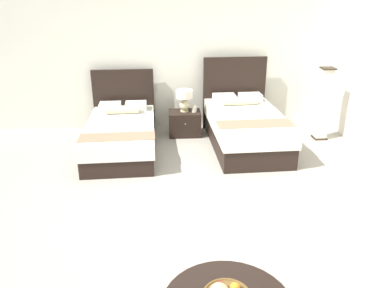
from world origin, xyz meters
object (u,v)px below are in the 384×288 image
table_lamp (184,98)px  floor_lamp_corner (323,104)px  nightstand (185,123)px  bed_near_window (122,133)px  bed_near_corner (245,127)px  vase (194,109)px

table_lamp → floor_lamp_corner: floor_lamp_corner is taller
nightstand → floor_lamp_corner: (2.47, -0.38, 0.43)m
bed_near_window → floor_lamp_corner: floor_lamp_corner is taller
bed_near_window → bed_near_corner: bearing=-0.3°
nightstand → vase: bearing=-12.7°
nightstand → table_lamp: size_ratio=1.45×
table_lamp → vase: bearing=-18.8°
floor_lamp_corner → vase: bearing=171.7°
bed_near_window → bed_near_corner: bed_near_corner is taller
bed_near_window → table_lamp: bearing=29.1°
nightstand → bed_near_corner: bearing=-31.1°
table_lamp → vase: 0.26m
nightstand → floor_lamp_corner: 2.54m
nightstand → table_lamp: bearing=90.0°
floor_lamp_corner → bed_near_corner: bearing=-170.9°
bed_near_corner → nightstand: (-1.01, 0.61, -0.12)m
bed_near_window → table_lamp: bed_near_window is taller
nightstand → vase: size_ratio=4.43×
bed_near_corner → table_lamp: 1.25m
table_lamp → floor_lamp_corner: 2.50m
table_lamp → floor_lamp_corner: bearing=-9.1°
table_lamp → floor_lamp_corner: (2.47, -0.40, -0.05)m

